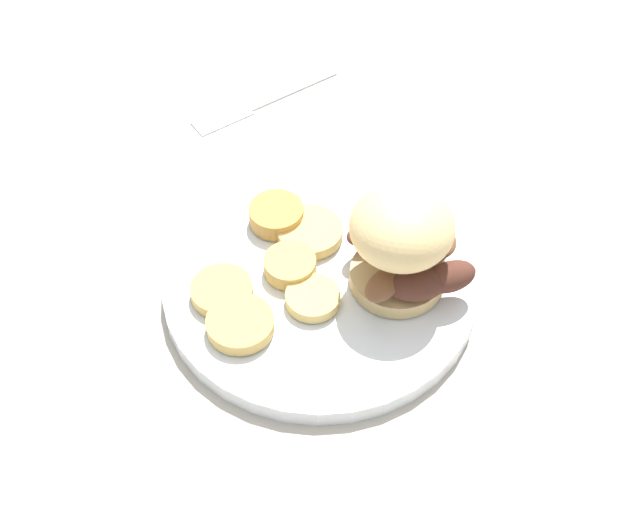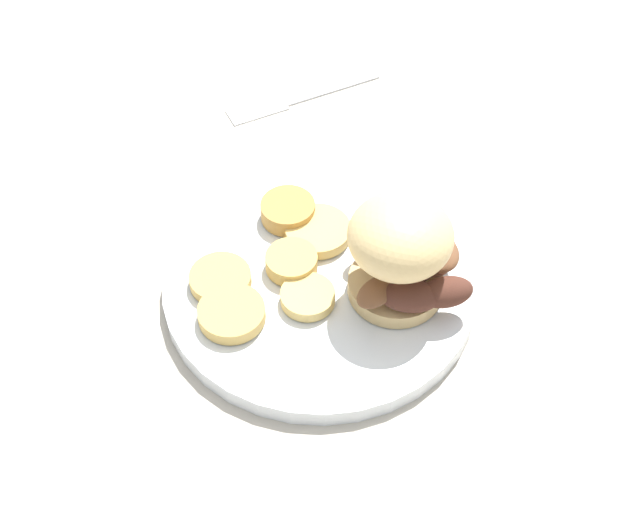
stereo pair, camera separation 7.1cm
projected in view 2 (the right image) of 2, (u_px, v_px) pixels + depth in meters
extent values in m
plane|color=#B2A899|center=(320.00, 289.00, 0.74)|extent=(4.00, 4.00, 0.00)
cylinder|color=white|center=(320.00, 283.00, 0.73)|extent=(0.26, 0.26, 0.02)
torus|color=white|center=(320.00, 278.00, 0.73)|extent=(0.26, 0.26, 0.01)
cylinder|color=tan|center=(396.00, 285.00, 0.71)|extent=(0.08, 0.08, 0.01)
ellipsoid|color=#4C281E|center=(411.00, 262.00, 0.70)|extent=(0.05, 0.05, 0.02)
ellipsoid|color=brown|center=(432.00, 250.00, 0.71)|extent=(0.06, 0.06, 0.02)
ellipsoid|color=#4C281E|center=(378.00, 237.00, 0.72)|extent=(0.05, 0.05, 0.01)
ellipsoid|color=#4C281E|center=(448.00, 287.00, 0.69)|extent=(0.04, 0.05, 0.02)
ellipsoid|color=#563323|center=(434.00, 253.00, 0.72)|extent=(0.06, 0.04, 0.01)
ellipsoid|color=#4C281E|center=(410.00, 296.00, 0.68)|extent=(0.04, 0.05, 0.02)
ellipsoid|color=brown|center=(377.00, 292.00, 0.68)|extent=(0.04, 0.04, 0.01)
ellipsoid|color=#E5C17F|center=(401.00, 236.00, 0.67)|extent=(0.08, 0.08, 0.06)
cylinder|color=#BC8942|center=(288.00, 211.00, 0.76)|extent=(0.05, 0.05, 0.02)
cylinder|color=tan|center=(220.00, 279.00, 0.72)|extent=(0.05, 0.05, 0.01)
cylinder|color=tan|center=(232.00, 314.00, 0.70)|extent=(0.05, 0.05, 0.01)
cylinder|color=tan|center=(290.00, 265.00, 0.73)|extent=(0.04, 0.04, 0.01)
cylinder|color=#DBB766|center=(304.00, 296.00, 0.71)|extent=(0.04, 0.04, 0.01)
cylinder|color=#DBB766|center=(318.00, 231.00, 0.75)|extent=(0.06, 0.06, 0.01)
cube|color=silver|center=(331.00, 86.00, 0.91)|extent=(0.09, 0.08, 0.00)
cube|color=silver|center=(258.00, 110.00, 0.89)|extent=(0.06, 0.06, 0.00)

